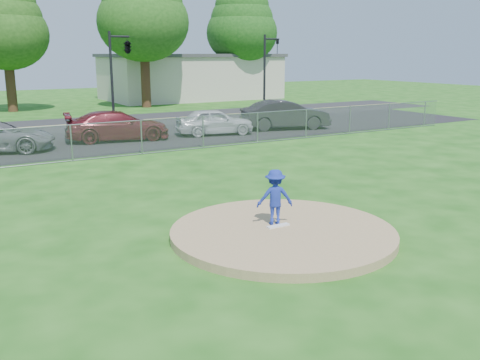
# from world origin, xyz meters

# --- Properties ---
(ground) EXTENTS (120.00, 120.00, 0.00)m
(ground) POSITION_xyz_m (0.00, 10.00, 0.00)
(ground) COLOR #184F11
(ground) RESTS_ON ground
(pitchers_mound) EXTENTS (5.40, 5.40, 0.20)m
(pitchers_mound) POSITION_xyz_m (0.00, 0.00, 0.10)
(pitchers_mound) COLOR #9D7F56
(pitchers_mound) RESTS_ON ground
(pitching_rubber) EXTENTS (0.60, 0.15, 0.04)m
(pitching_rubber) POSITION_xyz_m (0.00, 0.20, 0.22)
(pitching_rubber) COLOR white
(pitching_rubber) RESTS_ON pitchers_mound
(chain_link_fence) EXTENTS (40.00, 0.06, 1.50)m
(chain_link_fence) POSITION_xyz_m (0.00, 12.00, 0.75)
(chain_link_fence) COLOR gray
(chain_link_fence) RESTS_ON ground
(parking_lot) EXTENTS (50.00, 8.00, 0.01)m
(parking_lot) POSITION_xyz_m (0.00, 16.50, 0.01)
(parking_lot) COLOR black
(parking_lot) RESTS_ON ground
(street) EXTENTS (60.00, 7.00, 0.01)m
(street) POSITION_xyz_m (0.00, 24.00, 0.00)
(street) COLOR #232326
(street) RESTS_ON ground
(commercial_building) EXTENTS (16.40, 9.40, 4.30)m
(commercial_building) POSITION_xyz_m (16.00, 38.00, 2.16)
(commercial_building) COLOR #BEB4A2
(commercial_building) RESTS_ON ground
(tree_center) EXTENTS (6.16, 6.16, 9.84)m
(tree_center) POSITION_xyz_m (-1.00, 34.00, 6.47)
(tree_center) COLOR #3D2416
(tree_center) RESTS_ON ground
(tree_right) EXTENTS (7.28, 7.28, 11.63)m
(tree_right) POSITION_xyz_m (9.00, 32.00, 7.65)
(tree_right) COLOR #3C2215
(tree_right) RESTS_ON ground
(tree_far_right) EXTENTS (6.72, 6.72, 10.74)m
(tree_far_right) POSITION_xyz_m (20.00, 35.00, 7.06)
(tree_far_right) COLOR #332112
(tree_far_right) RESTS_ON ground
(traffic_signal_center) EXTENTS (1.42, 2.48, 5.60)m
(traffic_signal_center) POSITION_xyz_m (3.97, 22.00, 4.61)
(traffic_signal_center) COLOR black
(traffic_signal_center) RESTS_ON ground
(traffic_signal_right) EXTENTS (1.28, 0.20, 5.60)m
(traffic_signal_right) POSITION_xyz_m (14.24, 22.00, 3.36)
(traffic_signal_right) COLOR black
(traffic_signal_right) RESTS_ON ground
(pitcher) EXTENTS (1.01, 0.81, 1.37)m
(pitcher) POSITION_xyz_m (0.04, 0.41, 0.89)
(pitcher) COLOR navy
(pitcher) RESTS_ON pitchers_mound
(parked_car_darkred) EXTENTS (5.44, 3.01, 1.49)m
(parked_car_darkred) POSITION_xyz_m (1.36, 16.31, 0.76)
(parked_car_darkred) COLOR maroon
(parked_car_darkred) RESTS_ON parking_lot
(parked_car_pearl) EXTENTS (4.44, 2.58, 1.42)m
(parked_car_pearl) POSITION_xyz_m (6.50, 15.53, 0.72)
(parked_car_pearl) COLOR silver
(parked_car_pearl) RESTS_ON parking_lot
(parked_car_charcoal) EXTENTS (5.39, 3.18, 1.68)m
(parked_car_charcoal) POSITION_xyz_m (11.13, 15.42, 0.85)
(parked_car_charcoal) COLOR #272729
(parked_car_charcoal) RESTS_ON parking_lot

